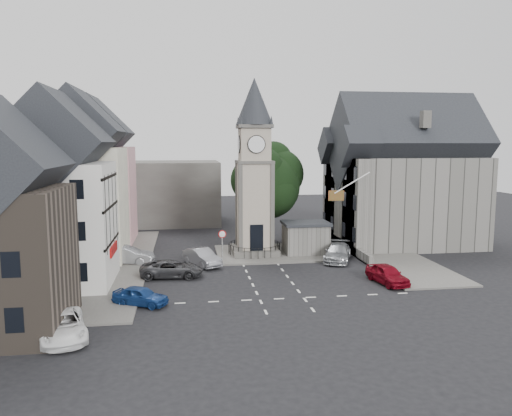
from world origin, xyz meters
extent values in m
plane|color=black|center=(0.00, 0.00, 0.00)|extent=(120.00, 120.00, 0.00)
cube|color=#595651|center=(-12.50, 6.00, 0.07)|extent=(6.00, 30.00, 0.14)
cube|color=#595651|center=(12.00, 8.00, 0.07)|extent=(6.00, 26.00, 0.14)
cube|color=#595651|center=(1.50, 8.00, 0.08)|extent=(10.00, 8.00, 0.16)
cube|color=silver|center=(0.00, -5.50, 0.01)|extent=(20.00, 8.00, 0.01)
cube|color=#4C4944|center=(0.00, 8.00, 0.35)|extent=(4.20, 4.20, 0.70)
torus|color=black|center=(0.00, 8.00, 1.08)|extent=(4.86, 4.86, 0.06)
cube|color=#A29783|center=(0.00, 8.00, 4.70)|extent=(3.00, 3.00, 8.00)
cube|color=black|center=(0.00, 6.55, 1.90)|extent=(1.20, 0.25, 2.40)
cube|color=#4C4944|center=(0.00, 8.00, 8.70)|extent=(3.30, 3.30, 0.25)
cube|color=#A29783|center=(0.00, 8.00, 10.30)|extent=(2.70, 2.70, 3.20)
cylinder|color=white|center=(0.00, 6.60, 10.30)|extent=(1.50, 0.12, 1.50)
cube|color=#4C4944|center=(0.00, 8.00, 11.90)|extent=(3.10, 3.10, 0.30)
cone|color=black|center=(0.00, 8.00, 14.15)|extent=(3.40, 3.40, 4.20)
cube|color=#62605A|center=(4.80, 7.50, 1.40)|extent=(4.00, 3.00, 2.80)
cube|color=black|center=(4.80, 7.50, 2.95)|extent=(4.30, 3.30, 0.25)
cylinder|color=black|center=(2.00, 13.00, 2.20)|extent=(0.70, 0.70, 4.40)
cylinder|color=black|center=(-3.20, 5.50, 1.25)|extent=(0.10, 0.10, 2.50)
cone|color=#A50C0C|center=(-3.20, 5.40, 2.50)|extent=(0.70, 0.06, 0.70)
cone|color=white|center=(-3.20, 5.38, 2.50)|extent=(0.54, 0.04, 0.54)
cube|color=#D2909C|center=(-15.50, 16.00, 5.00)|extent=(7.50, 7.00, 10.00)
cube|color=beige|center=(-15.50, 8.00, 5.00)|extent=(7.50, 7.00, 10.00)
cube|color=silver|center=(-15.50, 0.00, 4.50)|extent=(7.50, 7.00, 9.00)
cube|color=#4C4944|center=(-12.00, 28.00, 4.00)|extent=(20.00, 10.00, 8.00)
cube|color=#62605A|center=(16.00, 11.00, 4.50)|extent=(14.00, 10.00, 9.00)
cube|color=#62605A|center=(9.80, 7.50, 4.50)|extent=(1.60, 4.40, 9.00)
cube|color=#62605A|center=(9.80, 14.50, 4.50)|extent=(1.60, 4.40, 9.00)
cube|color=#62605A|center=(9.20, 10.00, 0.45)|extent=(0.40, 16.00, 0.90)
cylinder|color=white|center=(8.00, 4.00, 7.00)|extent=(3.17, 0.10, 1.89)
plane|color=#B21414|center=(6.60, 4.00, 5.90)|extent=(1.40, 0.00, 1.40)
imported|color=navy|center=(-9.32, -5.54, 0.62)|extent=(3.93, 2.92, 1.25)
imported|color=gray|center=(-11.50, 5.90, 0.78)|extent=(4.92, 2.30, 1.56)
imported|color=#343437|center=(-7.50, 1.02, 0.67)|extent=(4.96, 2.50, 1.35)
imported|color=gray|center=(-5.02, 4.45, 0.73)|extent=(3.43, 4.64, 1.46)
imported|color=#9FA2A6|center=(7.00, 4.50, 0.75)|extent=(3.92, 5.55, 1.49)
imported|color=maroon|center=(8.50, -3.00, 0.72)|extent=(2.36, 4.42, 1.43)
imported|color=white|center=(-13.00, -10.57, 0.70)|extent=(3.66, 5.49, 1.40)
imported|color=#BFAD9E|center=(9.50, 7.58, 0.89)|extent=(0.77, 0.76, 1.79)
camera|label=1|loc=(-6.31, -37.47, 10.49)|focal=35.00mm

